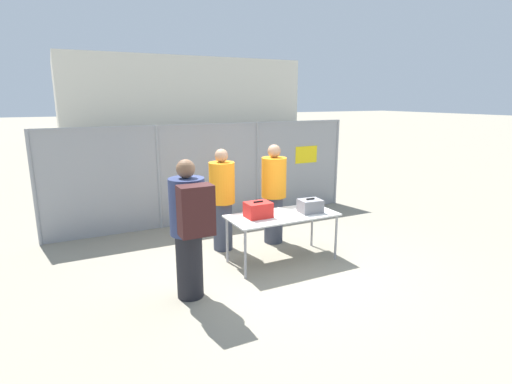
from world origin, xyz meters
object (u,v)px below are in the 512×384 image
at_px(security_worker_far, 222,199).
at_px(traveler_hooded, 189,225).
at_px(suitcase_grey, 310,206).
at_px(security_worker_near, 274,193).
at_px(utility_trailer, 262,177).
at_px(suitcase_red, 258,210).
at_px(inspection_table, 282,218).

bearing_deg(security_worker_far, traveler_hooded, 43.31).
height_order(suitcase_grey, security_worker_near, security_worker_near).
xyz_separation_m(suitcase_grey, utility_trailer, (1.50, 4.57, -0.45)).
relative_size(suitcase_red, security_worker_far, 0.22).
xyz_separation_m(inspection_table, traveler_hooded, (-1.71, -0.56, 0.30)).
height_order(suitcase_grey, traveler_hooded, traveler_hooded).
bearing_deg(suitcase_grey, utility_trailer, 71.85).
height_order(inspection_table, suitcase_grey, suitcase_grey).
height_order(traveler_hooded, utility_trailer, traveler_hooded).
distance_m(suitcase_grey, utility_trailer, 4.83).
height_order(traveler_hooded, security_worker_near, traveler_hooded).
bearing_deg(security_worker_near, suitcase_grey, 82.16).
relative_size(suitcase_grey, utility_trailer, 0.09).
bearing_deg(inspection_table, security_worker_near, 69.88).
bearing_deg(traveler_hooded, utility_trailer, 30.25).
xyz_separation_m(traveler_hooded, security_worker_far, (1.05, 1.48, -0.11)).
height_order(suitcase_grey, security_worker_far, security_worker_far).
bearing_deg(security_worker_far, suitcase_red, 95.15).
xyz_separation_m(suitcase_grey, security_worker_far, (-1.14, 1.00, 0.03)).
bearing_deg(security_worker_near, suitcase_red, 29.14).
relative_size(inspection_table, security_worker_near, 0.98).
xyz_separation_m(inspection_table, security_worker_far, (-0.67, 0.92, 0.19)).
distance_m(suitcase_grey, traveler_hooded, 2.24).
xyz_separation_m(inspection_table, suitcase_grey, (0.48, -0.08, 0.17)).
distance_m(security_worker_far, utility_trailer, 4.47).
bearing_deg(inspection_table, traveler_hooded, -161.79).
distance_m(inspection_table, traveler_hooded, 1.83).
bearing_deg(utility_trailer, traveler_hooded, -126.10).
distance_m(traveler_hooded, security_worker_near, 2.46).
relative_size(suitcase_grey, traveler_hooded, 0.20).
bearing_deg(utility_trailer, security_worker_far, -126.44).
bearing_deg(suitcase_red, suitcase_grey, -8.61).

